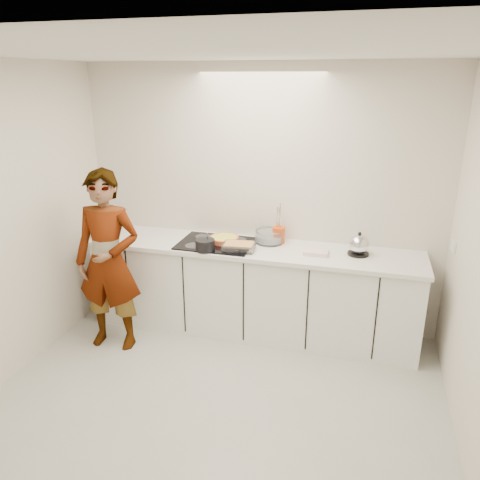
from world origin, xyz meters
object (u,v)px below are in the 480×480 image
(utensil_crock, at_px, (279,235))
(tart_dish, at_px, (224,239))
(mixing_bowl, at_px, (269,237))
(saucepan, at_px, (205,245))
(hob, at_px, (216,243))
(cook, at_px, (108,262))
(kettle, at_px, (359,245))
(baking_dish, at_px, (239,246))

(utensil_crock, bearing_deg, tart_dish, -163.89)
(tart_dish, xyz_separation_m, mixing_bowl, (0.43, 0.12, 0.02))
(mixing_bowl, xyz_separation_m, utensil_crock, (0.09, 0.02, 0.02))
(tart_dish, bearing_deg, saucepan, -110.49)
(hob, distance_m, saucepan, 0.23)
(cook, bearing_deg, mixing_bowl, 23.98)
(cook, bearing_deg, tart_dish, 29.14)
(tart_dish, bearing_deg, kettle, 0.69)
(kettle, bearing_deg, baking_dish, -170.35)
(kettle, distance_m, cook, 2.30)
(hob, distance_m, cook, 1.03)
(hob, bearing_deg, saucepan, -99.90)
(baking_dish, bearing_deg, mixing_bowl, 52.03)
(kettle, bearing_deg, tart_dish, -179.31)
(hob, distance_m, baking_dish, 0.29)
(hob, relative_size, cook, 0.42)
(saucepan, bearing_deg, mixing_bowl, 36.71)
(tart_dish, distance_m, saucepan, 0.29)
(utensil_crock, relative_size, cook, 0.09)
(kettle, bearing_deg, mixing_bowl, 172.81)
(saucepan, xyz_separation_m, mixing_bowl, (0.53, 0.39, -0.01))
(tart_dish, bearing_deg, utensil_crock, 16.11)
(tart_dish, relative_size, saucepan, 1.93)
(baking_dish, bearing_deg, utensil_crock, 45.24)
(hob, distance_m, utensil_crock, 0.62)
(kettle, xyz_separation_m, cook, (-2.20, -0.64, -0.15))
(kettle, relative_size, utensil_crock, 1.39)
(saucepan, height_order, baking_dish, saucepan)
(tart_dish, bearing_deg, mixing_bowl, 16.12)
(saucepan, relative_size, baking_dish, 0.63)
(tart_dish, height_order, kettle, kettle)
(saucepan, distance_m, utensil_crock, 0.74)
(mixing_bowl, bearing_deg, kettle, -7.19)
(mixing_bowl, height_order, kettle, kettle)
(tart_dish, distance_m, mixing_bowl, 0.45)
(saucepan, distance_m, cook, 0.90)
(saucepan, bearing_deg, hob, 80.10)
(cook, bearing_deg, hob, 28.56)
(baking_dish, bearing_deg, saucepan, -161.25)
(hob, height_order, baking_dish, baking_dish)
(saucepan, bearing_deg, tart_dish, 69.51)
(baking_dish, bearing_deg, kettle, 9.65)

